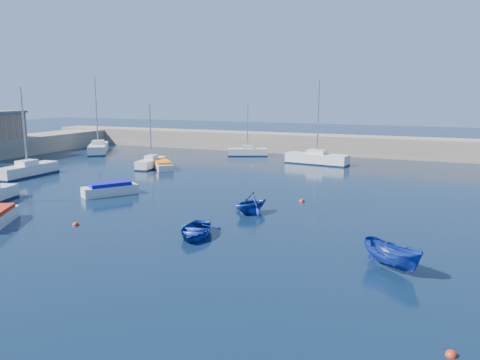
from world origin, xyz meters
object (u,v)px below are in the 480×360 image
at_px(sailboat_4, 98,148).
at_px(sailboat_5, 248,152).
at_px(sailboat_2, 27,170).
at_px(dinghy_center, 195,230).
at_px(motorboat_2, 162,165).
at_px(sailboat_6, 317,158).
at_px(dinghy_right, 392,256).
at_px(sailboat_3, 152,163).
at_px(dinghy_left, 251,203).
at_px(motorboat_1, 110,189).

distance_m(sailboat_4, sailboat_5, 21.44).
height_order(sailboat_2, dinghy_center, sailboat_2).
relative_size(sailboat_5, dinghy_center, 1.93).
bearing_deg(sailboat_5, sailboat_4, 80.95).
xyz_separation_m(sailboat_2, motorboat_2, (10.23, 9.29, -0.20)).
relative_size(sailboat_4, dinghy_center, 2.87).
xyz_separation_m(sailboat_6, dinghy_right, (11.46, -32.05, -0.02)).
xyz_separation_m(sailboat_2, sailboat_4, (-5.93, 18.16, 0.04)).
height_order(sailboat_3, sailboat_4, sailboat_4).
bearing_deg(sailboat_6, sailboat_4, 101.11).
xyz_separation_m(sailboat_4, dinghy_right, (42.70, -30.59, -0.02)).
height_order(dinghy_center, dinghy_left, dinghy_left).
bearing_deg(sailboat_3, sailboat_4, 142.71).
bearing_deg(dinghy_center, sailboat_6, 77.41).
xyz_separation_m(sailboat_3, motorboat_2, (1.58, -0.29, -0.12)).
bearing_deg(motorboat_1, sailboat_3, 143.85).
bearing_deg(motorboat_2, sailboat_5, 29.20).
bearing_deg(sailboat_2, dinghy_left, -12.24).
bearing_deg(sailboat_6, dinghy_center, -171.07).
relative_size(sailboat_3, motorboat_1, 1.58).
distance_m(dinghy_center, dinghy_left, 6.41).
height_order(sailboat_2, sailboat_6, sailboat_6).
bearing_deg(dinghy_right, sailboat_2, 108.21).
distance_m(motorboat_1, dinghy_left, 13.08).
xyz_separation_m(sailboat_2, motorboat_1, (13.56, -4.09, -0.14)).
relative_size(sailboat_4, motorboat_2, 2.32).
bearing_deg(sailboat_5, sailboat_3, 132.62).
bearing_deg(sailboat_6, motorboat_2, 132.86).
bearing_deg(motorboat_1, dinghy_left, 29.38).
relative_size(sailboat_2, sailboat_4, 0.85).
bearing_deg(sailboat_2, sailboat_6, 36.54).
height_order(sailboat_6, dinghy_left, sailboat_6).
height_order(sailboat_3, sailboat_5, sailboat_3).
bearing_deg(dinghy_right, motorboat_1, 107.13).
distance_m(sailboat_2, dinghy_left, 27.08).
distance_m(sailboat_3, sailboat_5, 15.05).
xyz_separation_m(dinghy_center, dinghy_right, (11.20, -0.95, 0.28)).
bearing_deg(dinghy_center, motorboat_1, 135.34).
bearing_deg(sailboat_4, sailboat_3, -65.57).
bearing_deg(sailboat_6, motorboat_1, 162.09).
bearing_deg(sailboat_6, dinghy_right, -151.87).
relative_size(sailboat_4, sailboat_6, 1.08).
bearing_deg(motorboat_2, dinghy_left, -83.79).
bearing_deg(sailboat_4, sailboat_6, -32.41).
bearing_deg(motorboat_1, dinghy_center, 2.49).
bearing_deg(dinghy_left, motorboat_1, -158.89).
relative_size(sailboat_4, dinghy_right, 3.08).
height_order(sailboat_5, motorboat_1, sailboat_5).
xyz_separation_m(sailboat_4, motorboat_2, (16.16, -8.88, -0.24)).
height_order(motorboat_1, dinghy_left, dinghy_left).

